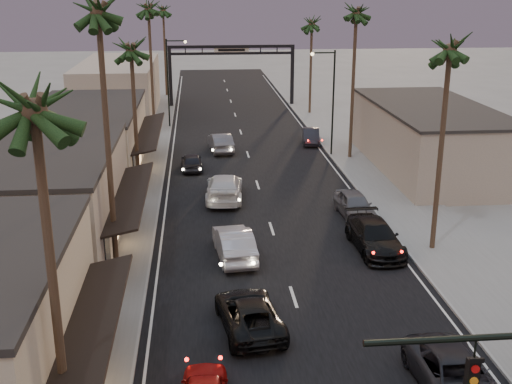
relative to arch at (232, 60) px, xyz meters
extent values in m
plane|color=slate|center=(0.00, -30.00, -5.53)|extent=(200.00, 200.00, 0.00)
cube|color=black|center=(0.00, -25.00, -5.53)|extent=(14.00, 120.00, 0.02)
cube|color=slate|center=(-9.50, -18.00, -5.47)|extent=(5.00, 92.00, 0.12)
cube|color=slate|center=(9.50, -18.00, -5.47)|extent=(5.00, 92.00, 0.12)
cube|color=gray|center=(-13.00, -44.00, -2.78)|extent=(8.00, 14.00, 5.50)
cube|color=tan|center=(-13.00, -28.00, -3.03)|extent=(8.00, 16.00, 5.00)
cube|color=gray|center=(-13.00, -5.00, -2.53)|extent=(8.00, 20.00, 6.00)
cube|color=gray|center=(14.00, -30.00, -3.03)|extent=(8.00, 18.00, 5.00)
cube|color=black|center=(1.80, -66.00, 0.02)|extent=(0.28, 0.22, 1.00)
cube|color=black|center=(-7.40, 0.00, -2.03)|extent=(0.40, 0.40, 7.00)
cube|color=black|center=(7.40, 0.00, -2.03)|extent=(0.40, 0.40, 7.00)
cube|color=black|center=(0.00, 0.00, 1.57)|extent=(15.20, 0.35, 0.35)
cube|color=black|center=(0.00, 0.00, 0.77)|extent=(15.20, 0.30, 0.30)
cube|color=beige|center=(0.00, -0.02, 1.17)|extent=(4.20, 0.12, 1.00)
cylinder|color=black|center=(7.20, -25.00, -1.03)|extent=(0.16, 0.16, 9.00)
cylinder|color=black|center=(6.20, -25.00, 3.27)|extent=(2.00, 0.12, 0.12)
sphere|color=#FFD899|center=(5.30, -25.00, 3.17)|extent=(0.30, 0.30, 0.30)
cylinder|color=black|center=(-7.20, -12.00, -1.03)|extent=(0.16, 0.16, 9.00)
cylinder|color=black|center=(-6.20, -12.00, 3.27)|extent=(2.00, 0.12, 0.12)
sphere|color=#FFD899|center=(-5.30, -12.00, 3.17)|extent=(0.30, 0.30, 0.30)
cylinder|color=#38281C|center=(-8.60, -61.00, -0.03)|extent=(0.28, 0.28, 11.00)
sphere|color=black|center=(-8.60, -61.00, 6.07)|extent=(3.20, 3.20, 3.20)
cylinder|color=#38281C|center=(-8.60, -48.00, 0.97)|extent=(0.28, 0.28, 13.00)
cylinder|color=#38281C|center=(-8.60, -34.00, -0.53)|extent=(0.28, 0.28, 10.00)
sphere|color=black|center=(-8.60, -34.00, 5.07)|extent=(3.20, 3.20, 3.20)
cylinder|color=#38281C|center=(-8.60, -15.00, 0.47)|extent=(0.28, 0.28, 12.00)
sphere|color=black|center=(-8.60, -15.00, 7.07)|extent=(3.20, 3.20, 3.20)
cylinder|color=#38281C|center=(8.60, -46.00, -0.03)|extent=(0.28, 0.28, 11.00)
sphere|color=black|center=(8.60, -46.00, 6.07)|extent=(3.20, 3.20, 3.20)
cylinder|color=#38281C|center=(8.60, -26.00, 0.47)|extent=(0.28, 0.28, 12.00)
sphere|color=black|center=(8.60, -26.00, 7.07)|extent=(3.20, 3.20, 3.20)
cylinder|color=#38281C|center=(8.60, -6.00, -0.53)|extent=(0.28, 0.28, 10.00)
sphere|color=black|center=(8.60, -6.00, 5.07)|extent=(3.20, 3.20, 3.20)
cylinder|color=#38281C|center=(-8.30, 8.00, -0.03)|extent=(0.28, 0.28, 11.00)
sphere|color=black|center=(-8.30, 8.00, 6.07)|extent=(3.20, 3.20, 3.20)
imported|color=black|center=(-2.34, -53.71, -4.81)|extent=(3.08, 5.48, 1.45)
imported|color=#97969B|center=(-2.53, -46.09, -4.69)|extent=(2.31, 5.29, 1.69)
imported|color=silver|center=(-2.60, -36.06, -4.66)|extent=(2.88, 6.17, 1.74)
imported|color=black|center=(-4.87, -28.41, -4.85)|extent=(1.80, 4.09, 1.37)
imported|color=#515156|center=(-2.30, -22.62, -4.72)|extent=(2.24, 5.10, 1.63)
imported|color=black|center=(4.67, -59.09, -4.78)|extent=(2.65, 5.46, 1.50)
imported|color=black|center=(5.33, -45.80, -4.71)|extent=(2.55, 5.76, 1.64)
imported|color=#505156|center=(5.52, -40.30, -4.74)|extent=(2.11, 4.74, 1.58)
imported|color=black|center=(6.20, -20.47, -4.83)|extent=(2.04, 4.41, 1.40)
camera|label=1|loc=(-4.33, -78.19, 8.64)|focal=45.00mm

